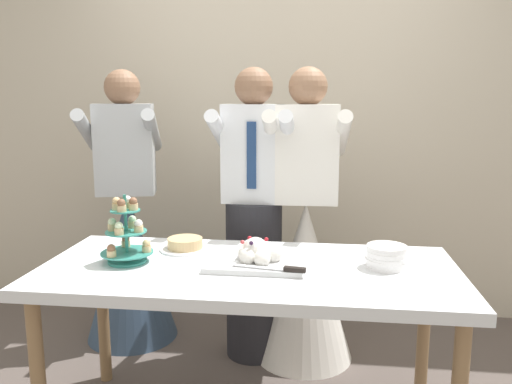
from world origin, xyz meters
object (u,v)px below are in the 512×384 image
at_px(cupcake_stand, 126,235).
at_px(person_guest, 129,247).
at_px(person_bride, 305,260).
at_px(round_cake, 185,245).
at_px(main_cake_tray, 257,256).
at_px(dessert_table, 249,282).
at_px(plate_stack, 386,257).
at_px(person_groom, 254,231).

xyz_separation_m(cupcake_stand, person_guest, (-0.32, 0.85, -0.32)).
bearing_deg(person_bride, round_cake, -137.97).
bearing_deg(person_bride, main_cake_tray, -105.74).
distance_m(dessert_table, cupcake_stand, 0.58).
bearing_deg(person_guest, dessert_table, -44.28).
xyz_separation_m(plate_stack, person_guest, (-1.45, 0.79, -0.24)).
height_order(plate_stack, person_bride, person_bride).
distance_m(plate_stack, person_groom, 0.93).
xyz_separation_m(cupcake_stand, person_groom, (0.47, 0.72, -0.15)).
distance_m(main_cake_tray, round_cake, 0.41).
bearing_deg(person_groom, round_cake, -118.03).
relative_size(cupcake_stand, person_groom, 0.18).
xyz_separation_m(main_cake_tray, round_cake, (-0.37, 0.18, -0.01)).
bearing_deg(person_guest, round_cake, -50.39).
relative_size(main_cake_tray, round_cake, 1.81).
xyz_separation_m(main_cake_tray, person_guest, (-0.89, 0.82, -0.23)).
distance_m(cupcake_stand, main_cake_tray, 0.58).
bearing_deg(dessert_table, main_cake_tray, 34.82).
bearing_deg(person_guest, plate_stack, -28.63).
bearing_deg(dessert_table, person_bride, 72.31).
bearing_deg(person_bride, person_groom, -179.58).
bearing_deg(plate_stack, round_cake, 170.52).
bearing_deg(round_cake, dessert_table, -31.32).
relative_size(round_cake, person_bride, 0.14).
height_order(person_groom, person_bride, same).
relative_size(cupcake_stand, plate_stack, 1.72).
bearing_deg(plate_stack, person_groom, 134.79).
bearing_deg(round_cake, main_cake_tray, -26.22).
xyz_separation_m(main_cake_tray, person_groom, (-0.10, 0.69, -0.07)).
bearing_deg(main_cake_tray, cupcake_stand, -176.64).
bearing_deg(person_groom, dessert_table, -84.61).
relative_size(dessert_table, main_cake_tray, 4.14).
bearing_deg(plate_stack, cupcake_stand, -176.91).
bearing_deg(person_guest, person_bride, -6.85).
xyz_separation_m(person_groom, person_guest, (-0.80, 0.13, -0.16)).
relative_size(cupcake_stand, person_bride, 0.18).
distance_m(dessert_table, round_cake, 0.40).
relative_size(plate_stack, person_guest, 0.11).
distance_m(cupcake_stand, plate_stack, 1.13).
relative_size(cupcake_stand, main_cake_tray, 0.70).
xyz_separation_m(dessert_table, plate_stack, (0.59, 0.05, 0.12)).
bearing_deg(dessert_table, person_groom, 95.39).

